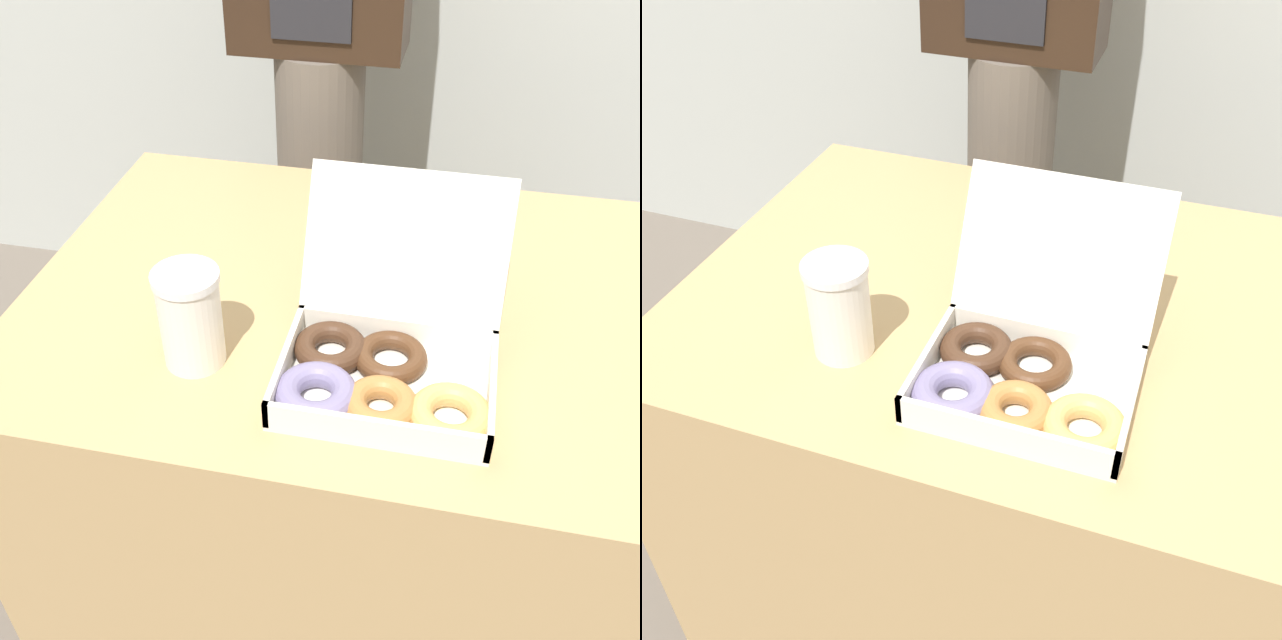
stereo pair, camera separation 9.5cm
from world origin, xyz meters
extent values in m
plane|color=#665B51|center=(0.00, 0.00, 0.00)|extent=(14.00, 14.00, 0.00)
cube|color=tan|center=(0.00, 0.00, 0.37)|extent=(1.01, 0.78, 0.75)
cube|color=white|center=(0.08, -0.21, 0.75)|extent=(0.28, 0.21, 0.01)
cube|color=white|center=(-0.05, -0.21, 0.77)|extent=(0.01, 0.21, 0.04)
cube|color=white|center=(0.22, -0.21, 0.77)|extent=(0.01, 0.21, 0.04)
cube|color=white|center=(0.08, -0.31, 0.77)|extent=(0.28, 0.01, 0.04)
cube|color=white|center=(0.08, -0.11, 0.77)|extent=(0.28, 0.01, 0.04)
cube|color=white|center=(0.08, -0.06, 0.89)|extent=(0.28, 0.10, 0.18)
torus|color=slate|center=(0.00, -0.26, 0.77)|extent=(0.12, 0.12, 0.03)
torus|color=#422819|center=(0.00, -0.16, 0.77)|extent=(0.13, 0.13, 0.03)
torus|color=#A87038|center=(0.08, -0.26, 0.77)|extent=(0.12, 0.12, 0.03)
torus|color=#4C2D19|center=(0.08, -0.16, 0.77)|extent=(0.12, 0.12, 0.03)
torus|color=tan|center=(0.17, -0.26, 0.77)|extent=(0.15, 0.15, 0.03)
cylinder|color=silver|center=(-0.19, -0.20, 0.81)|extent=(0.09, 0.09, 0.13)
cylinder|color=white|center=(-0.19, -0.20, 0.89)|extent=(0.09, 0.09, 0.01)
cylinder|color=#665B51|center=(-0.20, 0.68, 0.44)|extent=(0.21, 0.21, 0.89)
camera|label=1|loc=(0.15, -0.93, 1.45)|focal=42.00mm
camera|label=2|loc=(0.24, -0.91, 1.45)|focal=42.00mm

